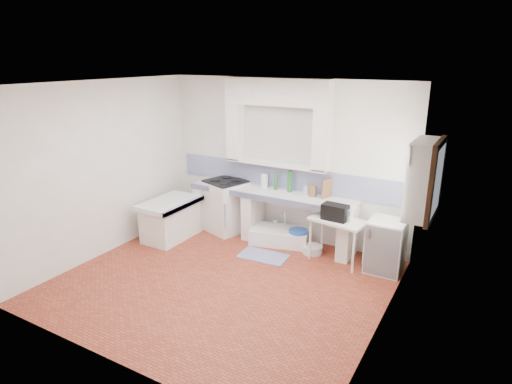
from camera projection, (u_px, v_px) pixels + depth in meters
The scene contains 36 objects.
floor at pixel (222, 282), 6.28m from camera, with size 4.50×4.50×0.00m, color #9B3E2A.
ceiling at pixel (217, 84), 5.44m from camera, with size 4.50×4.50×0.00m, color white.
wall_back at pixel (284, 161), 7.52m from camera, with size 4.50×4.50×0.00m, color white.
wall_front at pixel (104, 243), 4.20m from camera, with size 4.50×4.50×0.00m, color white.
wall_left at pixel (103, 170), 6.92m from camera, with size 4.50×4.50×0.00m, color white.
wall_right at pixel (387, 220), 4.80m from camera, with size 4.50×4.50×0.00m, color white.
alcove_mass at pixel (277, 92), 7.11m from camera, with size 1.90×0.25×0.45m, color white.
window_frame at pixel (424, 179), 5.65m from camera, with size 0.35×0.86×1.06m, color #372311.
lace_valance at pixel (416, 149), 5.61m from camera, with size 0.01×0.84×0.24m, color white.
counter_slab at pixel (271, 194), 7.48m from camera, with size 3.00×0.60×0.08m, color white.
counter_lip at pixel (263, 198), 7.25m from camera, with size 3.00×0.04×0.10m, color navy.
counter_pier_left at pixel (206, 205), 8.28m from camera, with size 0.20×0.55×0.82m, color white.
counter_pier_mid at pixel (253, 215), 7.78m from camera, with size 0.20×0.55×0.82m, color white.
counter_pier_right at pixel (348, 233), 6.96m from camera, with size 0.20×0.55×0.82m, color white.
peninsula_top at pixel (170, 203), 7.63m from camera, with size 0.70×1.10×0.08m, color white.
peninsula_base at pixel (171, 221), 7.74m from camera, with size 0.60×1.00×0.62m, color white.
peninsula_lip at pixel (184, 206), 7.48m from camera, with size 0.04×1.10×0.10m, color navy.
backsplash at pixel (284, 177), 7.60m from camera, with size 4.27×0.03×0.40m, color navy.
stove at pixel (226, 206), 8.02m from camera, with size 0.67×0.64×0.94m, color white.
sink at pixel (280, 236), 7.57m from camera, with size 1.00×0.54×0.24m, color white.
side_table at pixel (337, 241), 6.82m from camera, with size 0.86×0.48×0.04m, color white.
fridge at pixel (386, 246), 6.51m from camera, with size 0.53×0.53×0.81m, color white.
bucket_red at pixel (259, 234), 7.66m from camera, with size 0.28×0.28×0.26m, color #B6382B.
bucket_orange at pixel (279, 239), 7.48m from camera, with size 0.25×0.25×0.23m, color red.
bucket_blue at pixel (298, 239), 7.39m from camera, with size 0.33×0.33×0.31m, color blue.
basin_white at pixel (312, 249), 7.19m from camera, with size 0.33×0.33×0.13m, color white.
water_bottle_a at pixel (275, 228), 7.81m from camera, with size 0.09×0.09×0.33m, color silver.
water_bottle_b at pixel (293, 234), 7.62m from camera, with size 0.07×0.07×0.27m, color silver.
black_bag at pixel (335, 212), 6.67m from camera, with size 0.39×0.22×0.25m, color black.
green_bottle_a at pixel (275, 181), 7.54m from camera, with size 0.07×0.07×0.30m, color #25672E.
green_bottle_b at pixel (290, 182), 7.41m from camera, with size 0.08×0.08×0.37m, color #25672E.
knife_block at pixel (313, 191), 7.17m from camera, with size 0.10×0.08×0.20m, color #906039.
cutting_board at pixel (327, 189), 7.09m from camera, with size 0.02×0.24×0.32m, color #906039.
paper_towel at pixel (264, 181), 7.66m from camera, with size 0.12×0.12×0.25m, color white.
soap_bottle at pixel (306, 189), 7.29m from camera, with size 0.09×0.09×0.19m, color white.
rug at pixel (263, 256), 7.08m from camera, with size 0.79×0.45×0.01m, color #3E4698.
Camera 1 is at (3.20, -4.62, 3.14)m, focal length 30.34 mm.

